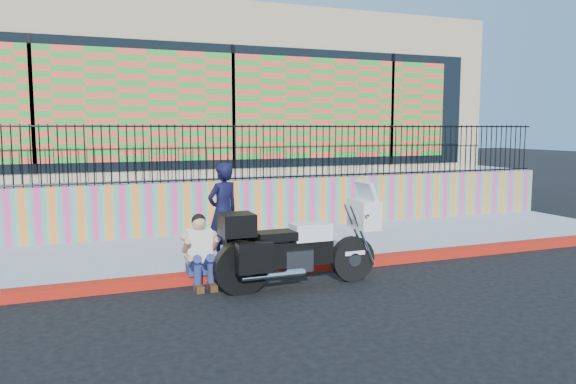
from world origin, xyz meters
TOP-DOWN VIEW (x-y plane):
  - ground at (0.00, 0.00)m, footprint 90.00×90.00m
  - red_curb at (0.00, 0.00)m, footprint 16.00×0.30m
  - sidewalk at (0.00, 1.65)m, footprint 16.00×3.00m
  - mural_wall at (0.00, 3.25)m, footprint 16.00×0.20m
  - metal_fence at (0.00, 3.25)m, footprint 15.80×0.04m
  - elevated_platform at (0.00, 8.35)m, footprint 16.00×10.00m
  - storefront_building at (0.00, 8.13)m, footprint 14.00×8.06m
  - police_motorcycle at (-0.46, -0.80)m, footprint 2.51×0.83m
  - police_officer at (-1.17, 0.71)m, footprint 0.71×0.60m
  - seated_man at (-1.77, -0.24)m, footprint 0.54×0.71m

SIDE VIEW (x-z plane):
  - ground at x=0.00m, z-range 0.00..0.00m
  - red_curb at x=0.00m, z-range 0.00..0.15m
  - sidewalk at x=0.00m, z-range 0.00..0.15m
  - seated_man at x=-1.77m, z-range -0.08..0.98m
  - elevated_platform at x=0.00m, z-range 0.00..1.25m
  - police_motorcycle at x=-0.46m, z-range -0.13..1.44m
  - mural_wall at x=0.00m, z-range 0.15..1.25m
  - police_officer at x=-1.17m, z-range 0.15..1.80m
  - metal_fence at x=0.00m, z-range 1.25..2.45m
  - storefront_building at x=0.00m, z-range 1.25..5.25m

